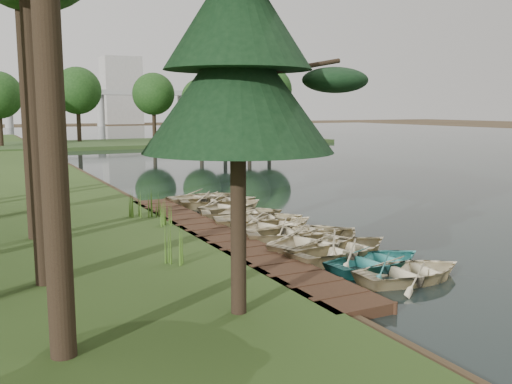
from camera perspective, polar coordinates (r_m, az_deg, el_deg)
name	(u,v)px	position (r m, az deg, el deg)	size (l,w,h in m)	color
ground	(260,238)	(19.89, 0.42, -4.62)	(300.00, 300.00, 0.00)	#3D2F1D
water	(455,158)	(54.03, 19.24, 3.24)	(130.00, 200.00, 0.05)	black
boardwalk	(218,239)	(19.19, -3.83, -4.67)	(1.60, 16.00, 0.30)	#372215
peninsula	(126,144)	(69.43, -12.91, 4.72)	(50.00, 14.00, 0.45)	#2D441E
far_trees	(95,90)	(68.58, -15.82, 9.76)	(45.60, 5.60, 8.80)	black
bridge	(66,96)	(138.85, -18.47, 9.10)	(95.90, 4.00, 8.60)	#A5A5A0
building_a	(121,91)	(162.00, -13.32, 9.84)	(10.00, 8.00, 18.00)	#A5A5A0
rowboat_0	(412,268)	(15.41, 15.32, -7.39)	(2.25, 3.16, 0.65)	beige
rowboat_1	(377,258)	(16.21, 12.04, -6.49)	(2.25, 3.15, 0.65)	teal
rowboat_2	(343,246)	(17.16, 8.66, -5.35)	(2.67, 3.74, 0.77)	beige
rowboat_3	(321,238)	(18.05, 6.51, -4.55)	(2.82, 3.95, 0.82)	beige
rowboat_4	(299,230)	(19.16, 4.34, -3.85)	(2.60, 3.64, 0.75)	beige
rowboat_5	(277,223)	(20.42, 2.14, -3.12)	(2.47, 3.45, 0.71)	beige
rowboat_6	(259,217)	(21.49, 0.35, -2.52)	(2.48, 3.47, 0.72)	beige
rowboat_7	(242,211)	(22.85, -1.39, -1.90)	(2.37, 3.32, 0.69)	beige
rowboat_8	(233,204)	(24.52, -2.28, -1.19)	(2.36, 3.31, 0.69)	beige
rowboat_9	(219,199)	(25.70, -3.76, -0.70)	(2.54, 3.56, 0.74)	beige
rowboat_10	(205,196)	(26.74, -5.15, -0.38)	(2.48, 3.48, 0.72)	beige
stored_rowboat	(51,200)	(25.36, -19.84, -0.79)	(2.38, 3.34, 0.69)	beige
pine_tree	(238,47)	(11.37, -1.86, 14.28)	(3.80, 3.80, 8.42)	black
reeds_0	(176,244)	(15.57, -7.99, -5.20)	(0.60, 0.60, 1.10)	#3F661E
reeds_1	(166,213)	(20.74, -9.01, -2.10)	(0.60, 0.60, 0.88)	#3F661E
reeds_2	(135,203)	(22.50, -11.97, -1.05)	(0.60, 0.60, 1.11)	#3F661E
reeds_3	(154,204)	(22.39, -10.21, -1.23)	(0.60, 0.60, 0.97)	#3F661E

